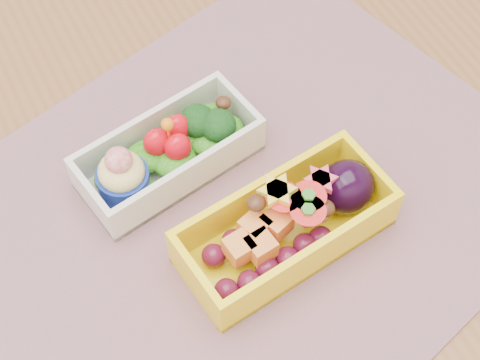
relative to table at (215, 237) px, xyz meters
name	(u,v)px	position (x,y,z in m)	size (l,w,h in m)	color
table	(215,237)	(0.00, 0.00, 0.00)	(1.20, 0.80, 0.75)	brown
placemat	(235,211)	(0.01, -0.03, 0.10)	(0.53, 0.41, 0.00)	#8C616D
bento_white	(168,154)	(-0.03, 0.03, 0.12)	(0.17, 0.10, 0.07)	silver
bento_yellow	(290,224)	(0.03, -0.08, 0.13)	(0.19, 0.10, 0.06)	yellow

